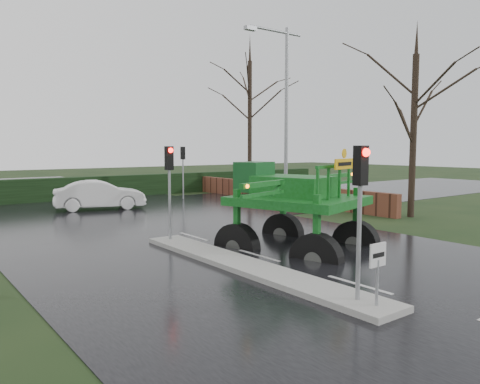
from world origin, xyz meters
TOP-DOWN VIEW (x-y plane):
  - ground at (0.00, 0.00)m, footprint 140.00×140.00m
  - road_main at (0.00, 10.00)m, footprint 14.00×80.00m
  - road_cross at (0.00, 16.00)m, footprint 80.00×12.00m
  - median_island at (-1.30, 3.00)m, footprint 1.20×10.00m
  - hedge_row at (0.00, 24.00)m, footprint 44.00×0.90m
  - brick_wall at (10.50, 16.00)m, footprint 0.40×20.00m
  - keep_left_sign at (-1.30, -1.50)m, footprint 0.50×0.07m
  - traffic_signal_near at (-1.30, -1.01)m, footprint 0.26×0.33m
  - traffic_signal_mid at (-1.30, 7.49)m, footprint 0.26×0.33m
  - traffic_signal_far at (6.50, 20.01)m, footprint 0.26×0.33m
  - street_light_right at (8.19, 12.00)m, footprint 3.85×0.30m
  - tree_right_near at (11.50, 6.00)m, footprint 5.60×5.60m
  - tree_right_far at (13.00, 21.00)m, footprint 7.00×7.00m
  - crop_sprayer at (1.02, 2.69)m, footprint 7.41×5.59m
  - white_sedan at (0.03, 18.09)m, footprint 5.18×2.97m

SIDE VIEW (x-z plane):
  - ground at x=0.00m, z-range 0.00..0.00m
  - white_sedan at x=0.03m, z-range -0.81..0.81m
  - road_main at x=0.00m, z-range -0.01..0.01m
  - road_cross at x=0.00m, z-range 0.00..0.02m
  - median_island at x=-1.30m, z-range 0.01..0.17m
  - brick_wall at x=10.50m, z-range 0.00..1.20m
  - hedge_row at x=0.00m, z-range 0.00..1.50m
  - keep_left_sign at x=-1.30m, z-range 0.38..1.73m
  - crop_sprayer at x=1.02m, z-range -0.12..4.18m
  - traffic_signal_near at x=-1.30m, z-range 0.83..4.35m
  - traffic_signal_mid at x=-1.30m, z-range 0.83..4.35m
  - traffic_signal_far at x=6.50m, z-range 0.83..4.35m
  - tree_right_near at x=11.50m, z-range 0.38..10.02m
  - street_light_right at x=8.19m, z-range 0.99..10.99m
  - tree_right_far at x=13.00m, z-range 0.47..12.52m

